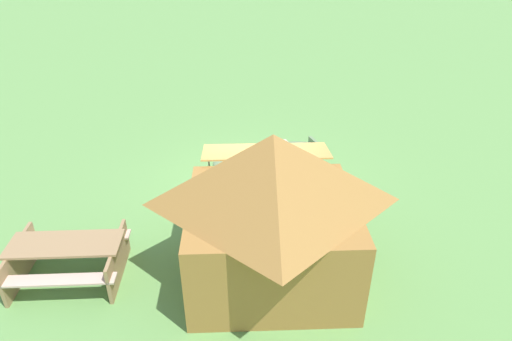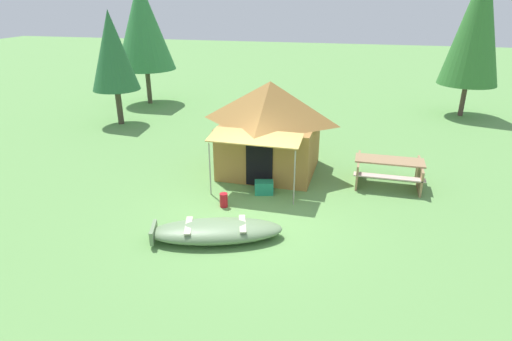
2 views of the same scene
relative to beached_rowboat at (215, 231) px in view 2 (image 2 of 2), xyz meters
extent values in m
plane|color=#62974E|center=(0.56, 1.31, -0.21)|extent=(80.00, 80.00, 0.00)
ellipsoid|color=#6A865C|center=(0.01, 0.00, -0.01)|extent=(3.13, 1.83, 0.40)
ellipsoid|color=#252F20|center=(0.01, 0.00, 0.02)|extent=(2.87, 1.64, 0.14)
cube|color=beige|center=(0.58, 0.18, 0.15)|extent=(0.36, 0.77, 0.04)
cube|color=beige|center=(-0.55, -0.17, 0.15)|extent=(0.36, 0.77, 0.04)
cube|color=#6A865C|center=(-1.29, -0.39, 0.01)|extent=(0.26, 0.64, 0.31)
cube|color=#A17136|center=(0.38, 4.18, 0.57)|extent=(2.80, 2.55, 1.56)
pyramid|color=#A17136|center=(0.38, 4.18, 1.95)|extent=(3.03, 2.75, 1.20)
cube|color=black|center=(0.34, 2.94, 0.44)|extent=(0.76, 0.06, 1.24)
cube|color=tan|center=(0.32, 2.50, 1.40)|extent=(2.48, 1.00, 0.15)
cylinder|color=gray|center=(1.45, 2.07, 0.53)|extent=(0.04, 0.04, 1.48)
cylinder|color=gray|center=(-0.83, 2.15, 0.53)|extent=(0.04, 0.04, 1.48)
cube|color=#9B7A53|center=(3.87, 3.95, 0.52)|extent=(1.90, 0.75, 0.04)
cube|color=beige|center=(3.89, 4.52, 0.24)|extent=(1.89, 0.31, 0.04)
cube|color=beige|center=(3.86, 3.38, 0.24)|extent=(1.89, 0.31, 0.04)
cube|color=#9B7A53|center=(4.72, 3.93, 0.14)|extent=(0.10, 1.41, 0.71)
cube|color=#9B7A53|center=(3.03, 3.97, 0.14)|extent=(0.10, 1.41, 0.71)
cube|color=#218864|center=(0.56, 2.53, -0.03)|extent=(0.57, 0.44, 0.36)
cylinder|color=red|center=(-0.28, 1.54, -0.03)|extent=(0.22, 0.22, 0.36)
cylinder|color=#464030|center=(-6.72, 7.81, 0.51)|extent=(0.24, 0.24, 1.44)
cone|color=#2B6C3A|center=(-6.72, 7.81, 2.77)|extent=(1.89, 1.89, 3.08)
cylinder|color=#4C4432|center=(-7.16, 11.42, 0.63)|extent=(0.23, 0.23, 1.68)
cone|color=#348141|center=(-7.16, 11.42, 3.50)|extent=(2.80, 2.80, 4.07)
cylinder|color=brown|center=(7.46, 12.42, 0.49)|extent=(0.21, 0.21, 1.41)
cone|color=#367733|center=(7.46, 12.42, 3.77)|extent=(2.45, 2.45, 5.14)
camera|label=1|loc=(1.08, 10.04, 5.30)|focal=30.97mm
camera|label=2|loc=(2.73, -7.77, 4.86)|focal=29.88mm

